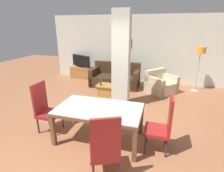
% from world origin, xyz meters
% --- Properties ---
extents(ground_plane, '(18.00, 18.00, 0.00)m').
position_xyz_m(ground_plane, '(0.00, 0.00, 0.00)').
color(ground_plane, '#9C6140').
extents(back_wall, '(7.20, 0.09, 2.70)m').
position_xyz_m(back_wall, '(-0.00, 4.31, 1.35)').
color(back_wall, silver).
rests_on(back_wall, ground_plane).
extents(divider_pillar, '(0.47, 0.34, 2.70)m').
position_xyz_m(divider_pillar, '(0.04, 1.71, 1.35)').
color(divider_pillar, silver).
rests_on(divider_pillar, ground_plane).
extents(dining_table, '(1.72, 0.99, 0.72)m').
position_xyz_m(dining_table, '(0.00, 0.00, 0.59)').
color(dining_table, brown).
rests_on(dining_table, ground_plane).
extents(dining_chair_near_right, '(0.61, 0.61, 1.12)m').
position_xyz_m(dining_chair_near_right, '(0.43, -0.92, 0.57)').
color(dining_chair_near_right, maroon).
rests_on(dining_chair_near_right, ground_plane).
extents(dining_chair_head_right, '(0.46, 0.46, 1.12)m').
position_xyz_m(dining_chair_head_right, '(1.25, 0.00, 0.57)').
color(dining_chair_head_right, maroon).
rests_on(dining_chair_head_right, ground_plane).
extents(dining_chair_head_left, '(0.46, 0.46, 1.12)m').
position_xyz_m(dining_chair_head_left, '(-1.28, 0.00, 0.57)').
color(dining_chair_head_left, maroon).
rests_on(dining_chair_head_left, ground_plane).
extents(sofa, '(1.87, 0.92, 0.90)m').
position_xyz_m(sofa, '(-0.59, 3.44, 0.30)').
color(sofa, '#3D2A18').
rests_on(sofa, ground_plane).
extents(armchair, '(1.21, 1.22, 0.78)m').
position_xyz_m(armchair, '(1.16, 3.20, 0.28)').
color(armchair, beige).
rests_on(armchair, ground_plane).
extents(coffee_table, '(0.68, 0.49, 0.38)m').
position_xyz_m(coffee_table, '(-0.59, 2.37, 0.20)').
color(coffee_table, '#A97839').
rests_on(coffee_table, ground_plane).
extents(bottle, '(0.06, 0.06, 0.23)m').
position_xyz_m(bottle, '(-0.78, 2.27, 0.47)').
color(bottle, '#194C23').
rests_on(bottle, coffee_table).
extents(tv_stand, '(0.96, 0.40, 0.53)m').
position_xyz_m(tv_stand, '(-2.33, 4.03, 0.27)').
color(tv_stand, '#AD723D').
rests_on(tv_stand, ground_plane).
extents(tv_screen, '(1.00, 0.47, 0.51)m').
position_xyz_m(tv_screen, '(-2.33, 4.03, 0.78)').
color(tv_screen, black).
rests_on(tv_screen, tv_stand).
extents(floor_lamp, '(0.31, 0.31, 1.60)m').
position_xyz_m(floor_lamp, '(2.38, 3.68, 1.34)').
color(floor_lamp, '#B7B7BC').
rests_on(floor_lamp, ground_plane).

